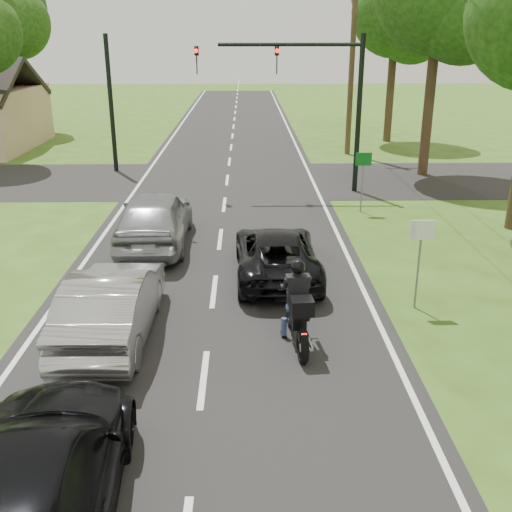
# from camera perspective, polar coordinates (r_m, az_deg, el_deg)

# --- Properties ---
(ground) EXTENTS (140.00, 140.00, 0.00)m
(ground) POSITION_cam_1_polar(r_m,az_deg,el_deg) (11.28, -5.01, -11.61)
(ground) COLOR #375016
(ground) RESTS_ON ground
(road) EXTENTS (8.00, 100.00, 0.01)m
(road) POSITION_cam_1_polar(r_m,az_deg,el_deg) (20.44, -3.22, 3.41)
(road) COLOR black
(road) RESTS_ON ground
(cross_road) EXTENTS (60.00, 7.00, 0.01)m
(cross_road) POSITION_cam_1_polar(r_m,az_deg,el_deg) (26.24, -2.76, 7.23)
(cross_road) COLOR black
(cross_road) RESTS_ON ground
(motorcycle_rider) EXTENTS (0.62, 2.15, 1.85)m
(motorcycle_rider) POSITION_cam_1_polar(r_m,az_deg,el_deg) (12.05, 3.98, -5.41)
(motorcycle_rider) COLOR black
(motorcycle_rider) RESTS_ON ground
(dark_suv) EXTENTS (2.16, 4.51, 1.24)m
(dark_suv) POSITION_cam_1_polar(r_m,az_deg,el_deg) (15.50, 1.96, 0.27)
(dark_suv) COLOR black
(dark_suv) RESTS_ON road
(silver_sedan) EXTENTS (1.60, 4.49, 1.48)m
(silver_sedan) POSITION_cam_1_polar(r_m,az_deg,el_deg) (12.69, -13.57, -4.46)
(silver_sedan) COLOR #A9A9AE
(silver_sedan) RESTS_ON road
(silver_suv) EXTENTS (2.04, 4.96, 1.68)m
(silver_suv) POSITION_cam_1_polar(r_m,az_deg,el_deg) (17.99, -9.63, 3.59)
(silver_suv) COLOR #929499
(silver_suv) RESTS_ON road
(dark_car_behind) EXTENTS (2.49, 5.41, 1.53)m
(dark_car_behind) POSITION_cam_1_polar(r_m,az_deg,el_deg) (8.25, -20.83, -20.07)
(dark_car_behind) COLOR black
(dark_car_behind) RESTS_ON road
(traffic_signal) EXTENTS (6.38, 0.44, 6.00)m
(traffic_signal) POSITION_cam_1_polar(r_m,az_deg,el_deg) (23.75, 5.32, 15.89)
(traffic_signal) COLOR black
(traffic_signal) RESTS_ON ground
(signal_pole_far) EXTENTS (0.20, 0.20, 6.00)m
(signal_pole_far) POSITION_cam_1_polar(r_m,az_deg,el_deg) (28.34, -13.64, 13.83)
(signal_pole_far) COLOR black
(signal_pole_far) RESTS_ON ground
(utility_pole_far) EXTENTS (1.60, 0.28, 10.00)m
(utility_pole_far) POSITION_cam_1_polar(r_m,az_deg,el_deg) (32.01, 9.17, 18.56)
(utility_pole_far) COLOR brown
(utility_pole_far) RESTS_ON ground
(sign_white) EXTENTS (0.55, 0.07, 2.12)m
(sign_white) POSITION_cam_1_polar(r_m,az_deg,el_deg) (13.82, 15.44, 1.23)
(sign_white) COLOR slate
(sign_white) RESTS_ON ground
(sign_green) EXTENTS (0.55, 0.07, 2.12)m
(sign_green) POSITION_cam_1_polar(r_m,az_deg,el_deg) (21.38, 10.17, 8.28)
(sign_green) COLOR slate
(sign_green) RESTS_ON ground
(tree_row_e) EXTENTS (5.28, 5.12, 9.61)m
(tree_row_e) POSITION_cam_1_polar(r_m,az_deg,el_deg) (36.38, 13.72, 21.21)
(tree_row_e) COLOR #332316
(tree_row_e) RESTS_ON ground
(tree_left_far) EXTENTS (5.76, 5.58, 10.14)m
(tree_left_far) POSITION_cam_1_polar(r_m,az_deg,el_deg) (41.90, -22.78, 20.52)
(tree_left_far) COLOR #332316
(tree_left_far) RESTS_ON ground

